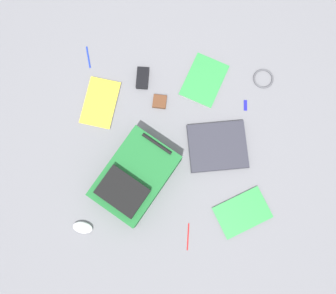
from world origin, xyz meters
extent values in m
plane|color=slate|center=(0.00, 0.00, 0.00)|extent=(3.58, 3.58, 0.00)
cube|color=#1E662D|center=(-0.18, -0.16, 0.07)|extent=(0.48, 0.52, 0.15)
cube|color=black|center=(-0.23, -0.25, 0.17)|extent=(0.28, 0.26, 0.04)
cylinder|color=black|center=(-0.07, 0.00, 0.16)|extent=(0.16, 0.11, 0.02)
cube|color=#24242C|center=(0.25, 0.02, 0.01)|extent=(0.35, 0.30, 0.02)
cube|color=#2D2D38|center=(0.25, 0.02, 0.03)|extent=(0.34, 0.30, 0.01)
cube|color=silver|center=(0.17, 0.40, 0.01)|extent=(0.27, 0.31, 0.02)
cube|color=#2D8C3F|center=(0.17, 0.40, 0.02)|extent=(0.28, 0.32, 0.00)
cube|color=silver|center=(0.39, -0.33, 0.00)|extent=(0.32, 0.28, 0.01)
cube|color=#2D8C3F|center=(0.39, -0.33, 0.01)|extent=(0.33, 0.29, 0.00)
cube|color=silver|center=(-0.40, 0.24, 0.01)|extent=(0.21, 0.29, 0.02)
cube|color=yellow|center=(-0.40, 0.24, 0.02)|extent=(0.22, 0.30, 0.00)
ellipsoid|color=silver|center=(-0.45, -0.44, 0.02)|extent=(0.11, 0.08, 0.04)
torus|color=#4C4C51|center=(0.51, 0.42, 0.01)|extent=(0.12, 0.12, 0.01)
cube|color=black|center=(-0.18, 0.39, 0.02)|extent=(0.07, 0.12, 0.03)
cylinder|color=red|center=(0.11, -0.46, 0.00)|extent=(0.01, 0.14, 0.01)
cylinder|color=#1933B2|center=(-0.49, 0.51, 0.00)|extent=(0.04, 0.13, 0.01)
cube|color=#59331E|center=(-0.07, 0.26, 0.01)|extent=(0.08, 0.08, 0.02)
cube|color=#191999|center=(0.41, 0.26, 0.00)|extent=(0.02, 0.06, 0.01)
camera|label=1|loc=(-0.01, -0.30, 1.94)|focal=38.40mm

